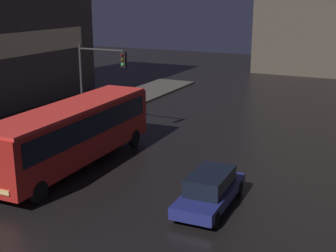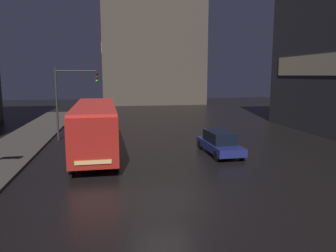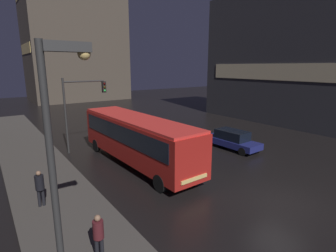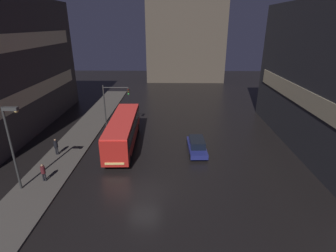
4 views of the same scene
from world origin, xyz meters
TOP-DOWN VIEW (x-y plane):
  - sidewalk_left at (-9.00, 10.00)m, footprint 4.00×48.00m
  - bus_near at (-3.17, 8.81)m, footprint 2.95×11.62m
  - car_taxi at (4.94, 7.41)m, footprint 1.97×4.84m
  - traffic_light_main at (-5.20, 14.02)m, footprint 3.41×0.35m

SIDE VIEW (x-z plane):
  - sidewalk_left at x=-9.00m, z-range 0.00..0.15m
  - car_taxi at x=4.94m, z-range 0.01..1.55m
  - bus_near at x=-3.17m, z-range 0.39..3.69m
  - traffic_light_main at x=-5.20m, z-range 1.06..6.88m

